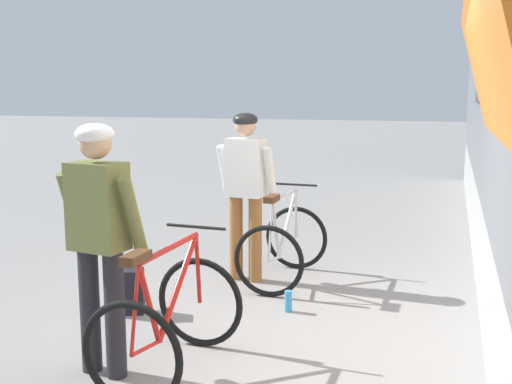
{
  "coord_description": "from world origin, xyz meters",
  "views": [
    {
      "loc": [
        1.09,
        -4.46,
        1.96
      ],
      "look_at": [
        -0.62,
        0.84,
        1.05
      ],
      "focal_mm": 42.6,
      "sensor_mm": 36.0,
      "label": 1
    }
  ],
  "objects_px": {
    "cyclist_far_in_olive": "(99,227)",
    "bicycle_far_red": "(169,320)",
    "backpack_on_platform": "(128,291)",
    "water_bottle_near_the_bikes": "(288,301)",
    "bicycle_near_silver": "(283,244)",
    "cyclist_near_in_white": "(246,181)"
  },
  "relations": [
    {
      "from": "backpack_on_platform",
      "to": "water_bottle_near_the_bikes",
      "type": "relative_size",
      "value": 2.05
    },
    {
      "from": "cyclist_far_in_olive",
      "to": "bicycle_near_silver",
      "type": "relative_size",
      "value": 1.63
    },
    {
      "from": "cyclist_near_in_white",
      "to": "water_bottle_near_the_bikes",
      "type": "bearing_deg",
      "value": -49.5
    },
    {
      "from": "water_bottle_near_the_bikes",
      "to": "bicycle_near_silver",
      "type": "bearing_deg",
      "value": 108.33
    },
    {
      "from": "bicycle_near_silver",
      "to": "water_bottle_near_the_bikes",
      "type": "height_order",
      "value": "bicycle_near_silver"
    },
    {
      "from": "bicycle_far_red",
      "to": "water_bottle_near_the_bikes",
      "type": "distance_m",
      "value": 1.56
    },
    {
      "from": "cyclist_near_in_white",
      "to": "bicycle_near_silver",
      "type": "xyz_separation_m",
      "value": [
        0.39,
        0.06,
        -0.65
      ]
    },
    {
      "from": "bicycle_near_silver",
      "to": "water_bottle_near_the_bikes",
      "type": "relative_size",
      "value": 5.56
    },
    {
      "from": "cyclist_far_in_olive",
      "to": "water_bottle_near_the_bikes",
      "type": "xyz_separation_m",
      "value": [
        0.92,
        1.58,
        -0.96
      ]
    },
    {
      "from": "backpack_on_platform",
      "to": "bicycle_far_red",
      "type": "bearing_deg",
      "value": -70.33
    },
    {
      "from": "cyclist_near_in_white",
      "to": "bicycle_far_red",
      "type": "distance_m",
      "value": 2.35
    },
    {
      "from": "backpack_on_platform",
      "to": "cyclist_near_in_white",
      "type": "bearing_deg",
      "value": 38.83
    },
    {
      "from": "bicycle_near_silver",
      "to": "water_bottle_near_the_bikes",
      "type": "xyz_separation_m",
      "value": [
        0.28,
        -0.84,
        -0.3
      ]
    },
    {
      "from": "bicycle_near_silver",
      "to": "water_bottle_near_the_bikes",
      "type": "distance_m",
      "value": 0.94
    },
    {
      "from": "cyclist_far_in_olive",
      "to": "backpack_on_platform",
      "type": "height_order",
      "value": "cyclist_far_in_olive"
    },
    {
      "from": "cyclist_far_in_olive",
      "to": "bicycle_far_red",
      "type": "relative_size",
      "value": 1.62
    },
    {
      "from": "cyclist_far_in_olive",
      "to": "water_bottle_near_the_bikes",
      "type": "distance_m",
      "value": 2.06
    },
    {
      "from": "bicycle_far_red",
      "to": "backpack_on_platform",
      "type": "height_order",
      "value": "bicycle_far_red"
    },
    {
      "from": "cyclist_far_in_olive",
      "to": "cyclist_near_in_white",
      "type": "bearing_deg",
      "value": 83.98
    },
    {
      "from": "bicycle_far_red",
      "to": "backpack_on_platform",
      "type": "xyz_separation_m",
      "value": [
        -0.89,
        0.99,
        -0.2
      ]
    },
    {
      "from": "bicycle_near_silver",
      "to": "cyclist_near_in_white",
      "type": "bearing_deg",
      "value": -172.04
    },
    {
      "from": "bicycle_near_silver",
      "to": "backpack_on_platform",
      "type": "bearing_deg",
      "value": -129.67
    }
  ]
}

